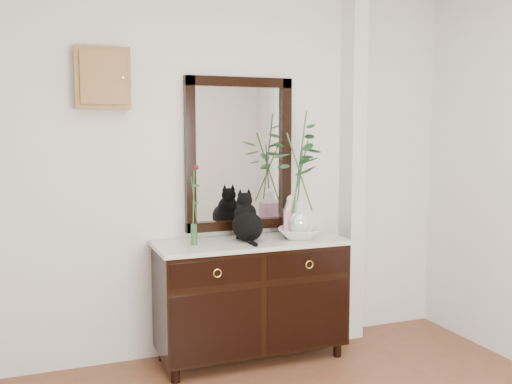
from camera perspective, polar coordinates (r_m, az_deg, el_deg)
name	(u,v)px	position (r m, az deg, el deg)	size (l,w,h in m)	color
wall_back	(226,167)	(4.11, -3.06, 2.52)	(3.60, 0.04, 2.70)	silver
pilaster	(352,165)	(4.45, 9.62, 2.72)	(0.12, 0.20, 2.70)	silver
sideboard	(251,293)	(4.06, -0.51, -10.09)	(1.33, 0.52, 0.82)	black
wall_mirror	(239,154)	(4.13, -1.68, 3.79)	(0.80, 0.06, 1.10)	black
key_cabinet	(102,78)	(3.90, -15.11, 10.94)	(0.35, 0.10, 0.40)	brown
cat	(248,217)	(3.94, -0.85, -2.47)	(0.24, 0.29, 0.34)	black
lotus_bowl	(299,233)	(4.06, 4.34, -4.14)	(0.30, 0.30, 0.07)	silver
vase_branches	(300,173)	(4.00, 4.39, 1.90)	(0.42, 0.42, 0.89)	silver
bud_vase_rose	(194,204)	(3.80, -6.25, -1.23)	(0.07, 0.07, 0.55)	#2A632D
ginger_jar	(292,215)	(4.10, 3.57, -2.33)	(0.12, 0.12, 0.31)	white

